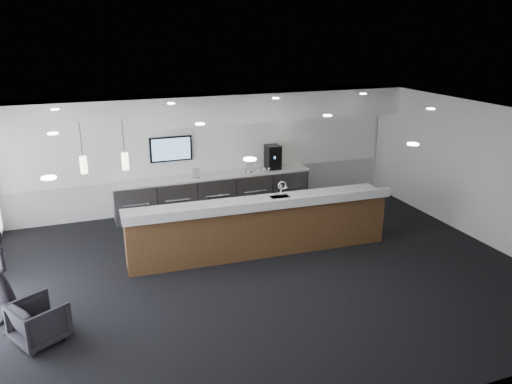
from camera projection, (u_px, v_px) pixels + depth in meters
name	position (u px, v px, depth m)	size (l,w,h in m)	color
ground	(266.00, 272.00, 9.67)	(10.00, 10.00, 0.00)	black
ceiling	(267.00, 118.00, 8.73)	(10.00, 8.00, 0.02)	black
back_wall	(209.00, 151.00, 12.76)	(10.00, 0.02, 3.00)	silver
right_wall	(480.00, 173.00, 10.84)	(0.02, 8.00, 3.00)	silver
soffit_bulkhead	(213.00, 108.00, 12.00)	(10.00, 0.90, 0.70)	white
alcove_panel	(210.00, 147.00, 12.70)	(9.80, 0.06, 1.40)	white
back_credenza	(214.00, 193.00, 12.76)	(5.06, 0.66, 0.95)	gray
wall_tv	(171.00, 149.00, 12.30)	(1.05, 0.08, 0.62)	black
pendant_left	(125.00, 160.00, 8.89)	(0.12, 0.12, 0.30)	#FFF3C6
pendant_right	(84.00, 164.00, 8.66)	(0.12, 0.12, 0.30)	#FFF3C6
ceiling_can_lights	(267.00, 119.00, 8.74)	(7.00, 5.00, 0.02)	white
service_counter	(260.00, 226.00, 10.39)	(5.57, 1.11, 1.49)	#51311B
coffee_machine	(273.00, 157.00, 13.11)	(0.36, 0.48, 0.62)	black
info_sign_left	(196.00, 173.00, 12.35)	(0.18, 0.02, 0.24)	silver
info_sign_right	(250.00, 167.00, 12.83)	(0.20, 0.02, 0.27)	silver
armchair	(39.00, 321.00, 7.45)	(0.70, 0.72, 0.65)	black
cup_0	(269.00, 169.00, 13.00)	(0.09, 0.09, 0.09)	white
cup_1	(264.00, 169.00, 12.95)	(0.09, 0.09, 0.09)	white
cup_2	(259.00, 170.00, 12.91)	(0.09, 0.09, 0.09)	white
cup_3	(254.00, 170.00, 12.86)	(0.09, 0.09, 0.09)	white
cup_4	(249.00, 171.00, 12.81)	(0.09, 0.09, 0.09)	white
cup_5	(244.00, 171.00, 12.77)	(0.09, 0.09, 0.09)	white
cup_6	(238.00, 172.00, 12.72)	(0.09, 0.09, 0.09)	white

